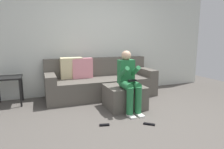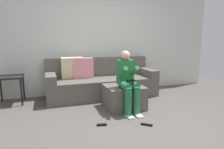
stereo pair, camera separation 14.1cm
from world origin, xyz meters
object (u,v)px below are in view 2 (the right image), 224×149
at_px(side_table, 10,81).
at_px(couch_sectional, 100,82).
at_px(remote_near_ottoman, 147,125).
at_px(ottoman, 124,97).
at_px(person_seated, 128,80).
at_px(remote_by_storage_bin, 102,125).

bearing_deg(side_table, couch_sectional, -1.31).
distance_m(couch_sectional, remote_near_ottoman, 1.83).
relative_size(ottoman, person_seated, 0.64).
distance_m(person_seated, remote_near_ottoman, 0.86).
height_order(person_seated, side_table, person_seated).
bearing_deg(ottoman, person_seated, -92.36).
relative_size(couch_sectional, remote_by_storage_bin, 16.27).
xyz_separation_m(side_table, remote_near_ottoman, (2.12, -1.84, -0.47)).
height_order(ottoman, remote_by_storage_bin, ottoman).
relative_size(side_table, remote_by_storage_bin, 3.76).
distance_m(couch_sectional, remote_by_storage_bin, 1.66).
bearing_deg(couch_sectional, person_seated, -80.44).
xyz_separation_m(couch_sectional, remote_near_ottoman, (0.24, -1.79, -0.31)).
xyz_separation_m(couch_sectional, side_table, (-1.88, 0.04, 0.15)).
bearing_deg(remote_near_ottoman, ottoman, 132.95).
bearing_deg(couch_sectional, ottoman, -77.75).
height_order(person_seated, remote_near_ottoman, person_seated).
distance_m(ottoman, remote_near_ottoman, 0.88).
bearing_deg(person_seated, side_table, 150.14).
xyz_separation_m(couch_sectional, person_seated, (0.19, -1.15, 0.26)).
relative_size(person_seated, remote_near_ottoman, 6.28).
bearing_deg(side_table, person_seated, -29.86).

